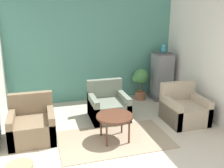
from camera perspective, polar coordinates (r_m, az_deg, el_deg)
The scene contains 10 objects.
wall_back_accent at distance 6.75m, azimuth -4.48°, elevation 7.76°, with size 4.58×0.06×2.77m.
wall_right at distance 5.99m, azimuth 21.34°, elevation 5.55°, with size 0.06×3.67×2.77m.
area_rug at distance 4.96m, azimuth 0.60°, elevation -12.52°, with size 2.14×1.25×0.01m.
coffee_table at distance 4.75m, azimuth 0.61°, elevation -7.69°, with size 0.70×0.70×0.51m.
armchair_left at distance 5.11m, azimuth -17.73°, elevation -9.05°, with size 0.84×0.84×0.85m.
armchair_right at distance 5.82m, azimuth 16.10°, elevation -5.72°, with size 0.84×0.84×0.85m.
armchair_middle at distance 5.78m, azimuth -0.90°, elevation -5.20°, with size 0.84×0.84×0.85m.
birdcage at distance 7.08m, azimuth 11.29°, elevation 1.63°, with size 0.56×0.56×1.29m.
parrot at distance 6.93m, azimuth 11.64°, elevation 7.83°, with size 0.11×0.20×0.25m.
potted_plant at distance 6.92m, azimuth 6.56°, elevation 0.94°, with size 0.43×0.39×0.88m.
Camera 1 is at (-1.36, -2.83, 2.42)m, focal length 40.00 mm.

